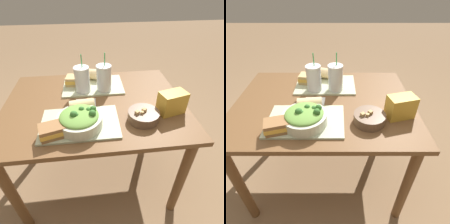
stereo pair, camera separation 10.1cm
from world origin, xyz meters
The scene contains 14 objects.
ground_plane centered at (0.00, 0.00, 0.00)m, with size 12.00×12.00×0.00m, color #846647.
dining_table centered at (0.00, 0.00, 0.64)m, with size 1.15×0.86×0.76m.
tray_near centered at (-0.09, -0.21, 0.76)m, with size 0.43×0.29×0.01m.
tray_far centered at (0.00, 0.21, 0.76)m, with size 0.43×0.29×0.01m.
salad_bowl centered at (-0.09, -0.23, 0.81)m, with size 0.24×0.24×0.11m.
soup_bowl centered at (0.27, -0.21, 0.79)m, with size 0.18×0.18×0.07m.
sandwich_near centered at (-0.22, -0.29, 0.80)m, with size 0.16×0.13×0.06m.
baguette_near centered at (-0.07, -0.11, 0.81)m, with size 0.15×0.09×0.08m.
sandwich_far centered at (-0.12, 0.24, 0.80)m, with size 0.16×0.12×0.06m.
baguette_far centered at (-0.01, 0.31, 0.81)m, with size 0.16×0.12×0.08m.
drink_cup_dark centered at (-0.07, 0.13, 0.85)m, with size 0.10×0.10×0.26m.
drink_cup_red centered at (0.08, 0.13, 0.85)m, with size 0.10×0.10×0.27m.
chip_bag centered at (0.45, -0.16, 0.82)m, with size 0.17×0.13×0.13m.
napkin_folded centered at (-0.06, 0.00, 0.76)m, with size 0.13×0.10×0.00m.
Camera 1 is at (-0.01, -1.01, 1.44)m, focal length 30.00 mm.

